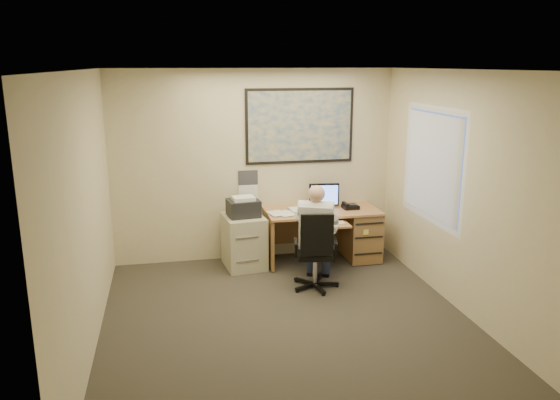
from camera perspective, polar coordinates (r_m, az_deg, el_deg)
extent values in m
cube|color=#322E27|center=(6.07, 0.99, -12.96)|extent=(4.00, 4.50, 0.00)
cube|color=white|center=(5.41, 1.11, 13.45)|extent=(4.00, 4.50, 0.00)
cube|color=beige|center=(7.75, -2.66, 3.58)|extent=(4.00, 0.00, 2.70)
cube|color=beige|center=(3.55, 9.26, -9.54)|extent=(4.00, 0.00, 2.70)
cube|color=beige|center=(5.51, -19.67, -1.58)|extent=(0.00, 4.50, 2.70)
cube|color=beige|center=(6.33, 18.99, 0.43)|extent=(0.00, 4.50, 2.70)
cube|color=tan|center=(7.72, 4.45, -1.16)|extent=(1.60, 0.75, 0.03)
cube|color=olive|center=(8.00, 8.37, -3.53)|extent=(0.45, 0.70, 0.70)
cube|color=olive|center=(7.65, -1.23, -4.19)|extent=(0.04, 0.70, 0.70)
cube|color=olive|center=(8.12, 3.74, -2.48)|extent=(1.55, 0.03, 0.55)
cylinder|color=black|center=(7.87, 4.55, -0.68)|extent=(0.17, 0.17, 0.02)
cube|color=black|center=(7.81, 4.62, 0.56)|extent=(0.43, 0.09, 0.32)
cube|color=#5D88FD|center=(7.78, 4.67, 0.52)|extent=(0.38, 0.05, 0.28)
cube|color=tan|center=(7.32, 5.15, -2.65)|extent=(0.55, 0.30, 0.02)
cube|color=beige|center=(7.31, 5.15, -2.48)|extent=(0.43, 0.14, 0.02)
cube|color=black|center=(7.83, 7.36, -0.71)|extent=(0.22, 0.20, 0.05)
cylinder|color=silver|center=(7.48, 3.64, -0.84)|extent=(0.08, 0.08, 0.18)
cylinder|color=white|center=(7.82, 3.24, -0.41)|extent=(0.09, 0.09, 0.11)
cube|color=white|center=(7.60, 1.20, -1.17)|extent=(0.60, 0.56, 0.02)
cube|color=#1E4C93|center=(7.78, 2.10, 7.73)|extent=(1.56, 0.03, 1.06)
cube|color=white|center=(7.77, -3.35, 1.58)|extent=(0.28, 0.01, 0.42)
cube|color=#BDB898|center=(7.60, -3.79, -4.33)|extent=(0.59, 0.68, 0.73)
cube|color=black|center=(7.46, -3.85, -0.83)|extent=(0.46, 0.41, 0.23)
cube|color=white|center=(7.40, -3.85, 0.17)|extent=(0.32, 0.26, 0.05)
cylinder|color=silver|center=(6.95, 3.67, -7.24)|extent=(0.06, 0.06, 0.38)
cube|color=black|center=(6.88, 3.70, -5.62)|extent=(0.51, 0.51, 0.07)
cube|color=black|center=(6.59, 4.59, -3.64)|extent=(0.40, 0.13, 0.52)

